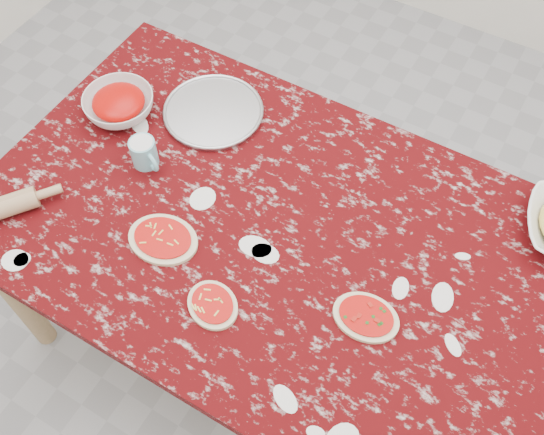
{
  "coord_description": "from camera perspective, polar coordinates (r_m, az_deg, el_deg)",
  "views": [
    {
      "loc": [
        0.45,
        -0.77,
        2.16
      ],
      "look_at": [
        0.0,
        0.0,
        0.8
      ],
      "focal_mm": 40.9,
      "sensor_mm": 36.0,
      "label": 1
    }
  ],
  "objects": [
    {
      "name": "pizza_tray",
      "position": [
        1.92,
        -5.42,
        9.63
      ],
      "size": [
        0.37,
        0.37,
        0.01
      ],
      "primitive_type": "cylinder",
      "rotation": [
        0.0,
        0.0,
        0.27
      ],
      "color": "#B2B2B7",
      "rests_on": "worktable"
    },
    {
      "name": "pizza_mid",
      "position": [
        1.55,
        -5.49,
        -8.01
      ],
      "size": [
        0.18,
        0.16,
        0.02
      ],
      "color": "beige",
      "rests_on": "worktable"
    },
    {
      "name": "pizza_right",
      "position": [
        1.55,
        8.64,
        -9.05
      ],
      "size": [
        0.18,
        0.14,
        0.02
      ],
      "color": "beige",
      "rests_on": "worktable"
    },
    {
      "name": "flour_mug",
      "position": [
        1.8,
        -11.67,
        5.85
      ],
      "size": [
        0.11,
        0.07,
        0.09
      ],
      "color": "#77BBC8",
      "rests_on": "worktable"
    },
    {
      "name": "sauce_bowl",
      "position": [
        1.95,
        -13.87,
        10.01
      ],
      "size": [
        0.28,
        0.28,
        0.07
      ],
      "primitive_type": "imported",
      "rotation": [
        0.0,
        0.0,
        0.4
      ],
      "color": "white",
      "rests_on": "worktable"
    },
    {
      "name": "pizza_left",
      "position": [
        1.66,
        -10.0,
        -1.98
      ],
      "size": [
        0.21,
        0.17,
        0.02
      ],
      "color": "beige",
      "rests_on": "worktable"
    },
    {
      "name": "ground",
      "position": [
        2.33,
        0.0,
        -10.8
      ],
      "size": [
        4.0,
        4.0,
        0.0
      ],
      "primitive_type": "plane",
      "color": "gray"
    },
    {
      "name": "worktable",
      "position": [
        1.74,
        0.0,
        -2.4
      ],
      "size": [
        1.6,
        1.0,
        0.75
      ],
      "color": "#3D0406",
      "rests_on": "ground"
    }
  ]
}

